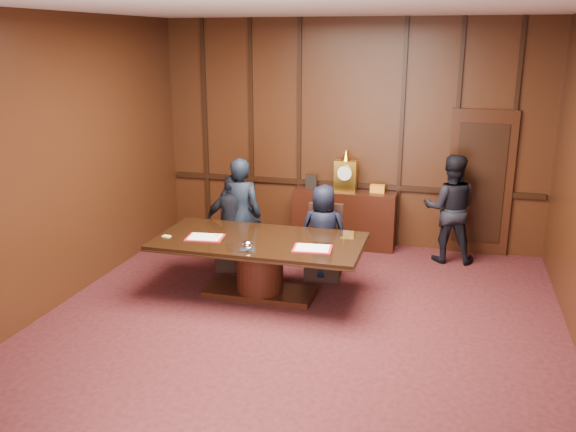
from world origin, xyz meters
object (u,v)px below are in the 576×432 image
(sideboard, at_px, (345,216))
(witness_right, at_px, (450,209))
(signatory_left, at_px, (233,223))
(witness_left, at_px, (241,215))
(conference_table, at_px, (260,258))
(signatory_right, at_px, (323,232))

(sideboard, height_order, witness_right, witness_right)
(signatory_left, distance_m, witness_left, 0.17)
(conference_table, distance_m, witness_left, 1.02)
(signatory_right, bearing_deg, witness_right, -148.28)
(sideboard, bearing_deg, conference_table, -107.16)
(signatory_right, relative_size, witness_right, 0.82)
(witness_right, bearing_deg, signatory_left, 18.50)
(sideboard, relative_size, conference_table, 0.61)
(witness_right, bearing_deg, conference_table, 37.54)
(signatory_right, xyz_separation_m, witness_right, (1.64, 1.16, 0.14))
(signatory_right, bearing_deg, signatory_left, -3.66)
(signatory_right, distance_m, witness_right, 2.01)
(witness_left, bearing_deg, sideboard, -133.48)
(signatory_right, height_order, witness_right, witness_right)
(conference_table, xyz_separation_m, signatory_left, (-0.65, 0.80, 0.18))
(sideboard, bearing_deg, signatory_left, -133.14)
(signatory_right, xyz_separation_m, witness_left, (-1.19, 0.01, 0.15))
(witness_left, xyz_separation_m, witness_right, (2.82, 1.15, -0.01))
(sideboard, relative_size, witness_right, 1.00)
(sideboard, height_order, signatory_right, sideboard)
(signatory_left, distance_m, witness_right, 3.16)
(sideboard, xyz_separation_m, conference_table, (-0.69, -2.23, 0.02))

